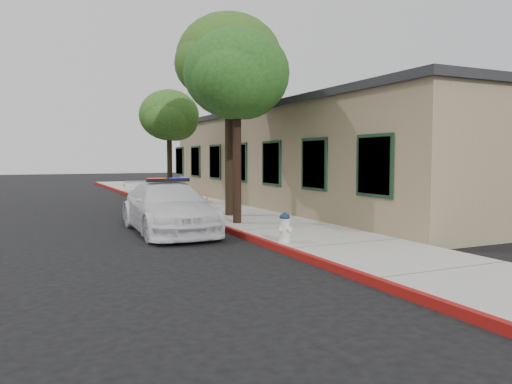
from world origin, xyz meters
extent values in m
plane|color=black|center=(0.00, 0.00, 0.00)|extent=(120.00, 120.00, 0.00)
cube|color=gray|center=(1.60, 3.00, 0.07)|extent=(3.20, 60.00, 0.15)
cube|color=maroon|center=(0.06, 3.00, 0.08)|extent=(0.14, 60.00, 0.16)
cube|color=#9A8465|center=(6.70, 9.00, 2.00)|extent=(7.00, 20.00, 4.00)
cube|color=black|center=(6.70, 9.00, 4.12)|extent=(7.30, 20.30, 0.24)
cube|color=black|center=(3.17, 1.00, 1.95)|extent=(0.08, 1.48, 1.68)
cube|color=black|center=(3.17, 4.00, 1.95)|extent=(0.08, 1.48, 1.68)
cube|color=black|center=(3.17, 7.00, 1.95)|extent=(0.08, 1.48, 1.68)
cube|color=black|center=(3.17, 10.00, 1.95)|extent=(0.08, 1.48, 1.68)
cube|color=black|center=(3.17, 13.00, 1.95)|extent=(0.08, 1.48, 1.68)
cube|color=black|center=(3.17, 16.00, 1.95)|extent=(0.08, 1.48, 1.68)
cube|color=black|center=(3.17, 19.00, 1.95)|extent=(0.08, 1.48, 1.68)
imported|color=silver|center=(-1.49, 4.39, 0.73)|extent=(2.15, 5.07, 1.46)
cube|color=black|center=(-1.49, 4.39, 1.52)|extent=(1.21, 0.30, 0.10)
cube|color=red|center=(-1.81, 4.40, 1.52)|extent=(0.52, 0.25, 0.11)
cube|color=#0C17DC|center=(-1.17, 4.38, 1.52)|extent=(0.52, 0.25, 0.11)
cylinder|color=silver|center=(0.35, 0.75, 0.18)|extent=(0.30, 0.30, 0.05)
cylinder|color=silver|center=(0.35, 0.75, 0.44)|extent=(0.24, 0.24, 0.48)
cylinder|color=silver|center=(0.35, 0.75, 0.70)|extent=(0.28, 0.28, 0.03)
ellipsoid|color=#111F3F|center=(0.35, 0.75, 0.75)|extent=(0.25, 0.25, 0.19)
cylinder|color=#111F3F|center=(0.35, 0.75, 0.84)|extent=(0.06, 0.06, 0.05)
cylinder|color=silver|center=(0.21, 0.72, 0.46)|extent=(0.12, 0.12, 0.10)
cylinder|color=silver|center=(0.49, 0.78, 0.46)|extent=(0.12, 0.12, 0.10)
cylinder|color=silver|center=(0.38, 0.61, 0.48)|extent=(0.14, 0.13, 0.12)
cylinder|color=black|center=(0.70, 4.46, 1.96)|extent=(0.26, 0.26, 3.63)
ellipsoid|color=#184615|center=(0.70, 4.46, 4.68)|extent=(3.22, 3.22, 2.74)
ellipsoid|color=#184615|center=(1.09, 4.90, 4.38)|extent=(2.42, 2.42, 2.06)
ellipsoid|color=#184615|center=(0.41, 4.06, 4.48)|extent=(2.52, 2.52, 2.14)
cylinder|color=black|center=(1.26, 6.46, 2.32)|extent=(0.30, 0.30, 4.33)
ellipsoid|color=#2D4F18|center=(1.26, 6.46, 5.53)|extent=(3.63, 3.63, 3.08)
ellipsoid|color=#2D4F18|center=(1.80, 6.70, 5.18)|extent=(2.93, 2.93, 2.49)
ellipsoid|color=#2D4F18|center=(0.75, 6.34, 5.30)|extent=(2.81, 2.81, 2.39)
cylinder|color=black|center=(0.70, 12.18, 1.70)|extent=(0.23, 0.23, 3.10)
ellipsoid|color=#234917|center=(0.70, 12.18, 4.04)|extent=(2.65, 2.65, 2.26)
ellipsoid|color=#234917|center=(1.06, 12.49, 3.78)|extent=(2.03, 2.03, 1.73)
ellipsoid|color=#234917|center=(0.54, 11.84, 3.86)|extent=(2.12, 2.12, 1.80)
camera|label=1|loc=(-5.23, -9.52, 2.17)|focal=34.77mm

